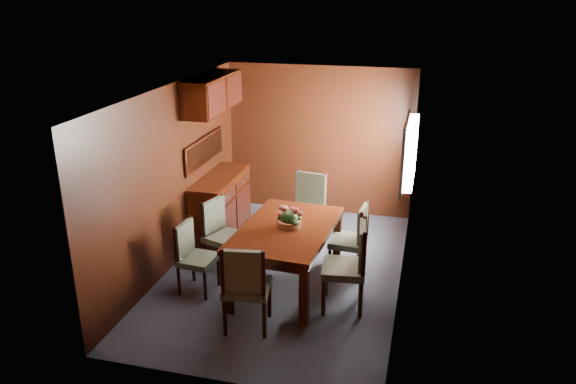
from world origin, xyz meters
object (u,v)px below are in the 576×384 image
(chair_left_near, at_px, (193,253))
(flower_centerpiece, at_px, (289,216))
(chair_head, at_px, (246,283))
(sideboard, at_px, (221,205))
(dining_table, at_px, (287,236))
(chair_right_near, at_px, (351,262))

(chair_left_near, bearing_deg, flower_centerpiece, 114.05)
(chair_head, height_order, flower_centerpiece, flower_centerpiece)
(sideboard, distance_m, dining_table, 1.92)
(dining_table, xyz_separation_m, chair_head, (-0.18, -1.05, -0.11))
(flower_centerpiece, bearing_deg, chair_left_near, -160.48)
(chair_left_near, xyz_separation_m, chair_right_near, (1.93, 0.07, 0.09))
(dining_table, relative_size, chair_right_near, 1.66)
(dining_table, relative_size, chair_head, 1.70)
(dining_table, distance_m, flower_centerpiece, 0.26)
(sideboard, relative_size, chair_right_near, 1.31)
(dining_table, bearing_deg, chair_right_near, -16.03)
(chair_right_near, height_order, flower_centerpiece, flower_centerpiece)
(sideboard, distance_m, chair_head, 2.66)
(chair_left_near, bearing_deg, chair_right_near, 96.76)
(dining_table, relative_size, chair_left_near, 1.96)
(sideboard, distance_m, flower_centerpiece, 1.98)
(sideboard, height_order, flower_centerpiece, flower_centerpiece)
(sideboard, distance_m, chair_right_near, 2.75)
(sideboard, bearing_deg, chair_head, -63.40)
(chair_head, bearing_deg, dining_table, 71.77)
(flower_centerpiece, bearing_deg, chair_right_near, -21.64)
(chair_left_near, bearing_deg, sideboard, -166.00)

